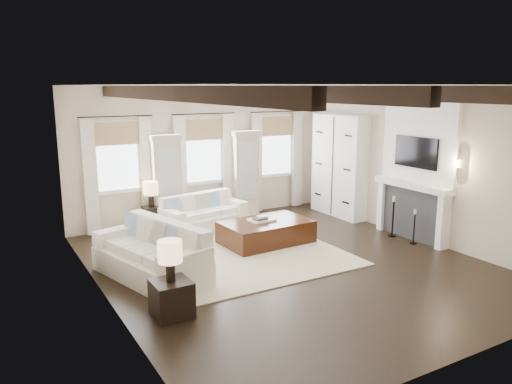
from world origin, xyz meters
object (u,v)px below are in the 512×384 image
sofa_back (203,216)px  side_table_front (172,299)px  ottoman (266,232)px  sofa_left (154,256)px  side_table_back (152,219)px

sofa_back → side_table_front: sofa_back is taller
sofa_back → ottoman: sofa_back is taller
sofa_back → side_table_front: (-2.15, -3.75, -0.07)m
sofa_left → ottoman: size_ratio=1.33×
ottoman → side_table_back: 2.69m
sofa_back → ottoman: bearing=-64.8°
sofa_left → side_table_back: sofa_left is taller
sofa_left → ottoman: (2.61, 0.66, -0.15)m
ottoman → side_table_front: (-2.88, -2.20, 0.03)m
sofa_back → sofa_left: (-1.88, -2.21, 0.05)m
ottoman → sofa_back: bearing=112.5°
side_table_back → sofa_back: bearing=-26.6°
sofa_back → side_table_back: 1.13m
sofa_left → side_table_front: bearing=-100.1°
side_table_back → side_table_front: bearing=-105.0°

